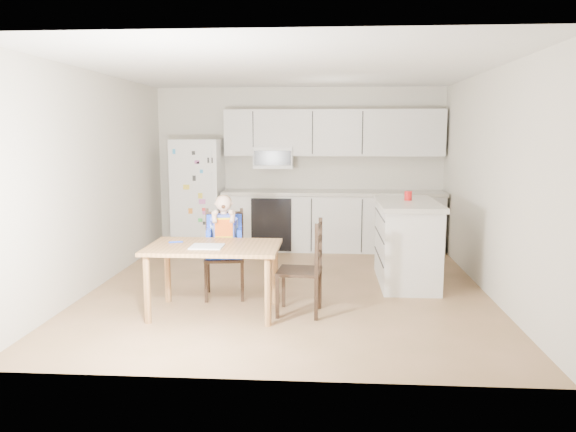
% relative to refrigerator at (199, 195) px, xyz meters
% --- Properties ---
extents(room, '(4.52, 5.01, 2.51)m').
position_rel_refrigerator_xyz_m(room, '(1.55, -1.67, 0.40)').
color(room, olive).
rests_on(room, ground).
extents(refrigerator, '(0.72, 0.70, 1.70)m').
position_rel_refrigerator_xyz_m(refrigerator, '(0.00, 0.00, 0.00)').
color(refrigerator, silver).
rests_on(refrigerator, ground).
extents(kitchen_run, '(3.37, 0.62, 2.15)m').
position_rel_refrigerator_xyz_m(kitchen_run, '(2.05, 0.09, 0.03)').
color(kitchen_run, silver).
rests_on(kitchen_run, ground).
extents(kitchen_island, '(0.71, 1.35, 0.99)m').
position_rel_refrigerator_xyz_m(kitchen_island, '(2.95, -1.84, -0.35)').
color(kitchen_island, silver).
rests_on(kitchen_island, ground).
extents(red_cup, '(0.09, 0.09, 0.11)m').
position_rel_refrigerator_xyz_m(red_cup, '(2.97, -1.73, 0.20)').
color(red_cup, red).
rests_on(red_cup, kitchen_island).
extents(dining_table, '(1.30, 0.84, 0.70)m').
position_rel_refrigerator_xyz_m(dining_table, '(0.87, -3.14, -0.25)').
color(dining_table, brown).
rests_on(dining_table, ground).
extents(napkin, '(0.31, 0.27, 0.01)m').
position_rel_refrigerator_xyz_m(napkin, '(0.83, -3.23, -0.15)').
color(napkin, '#BCBBC1').
rests_on(napkin, dining_table).
extents(toddler_spoon, '(0.12, 0.06, 0.02)m').
position_rel_refrigerator_xyz_m(toddler_spoon, '(0.45, -3.05, -0.14)').
color(toddler_spoon, blue).
rests_on(toddler_spoon, dining_table).
extents(chair_booster, '(0.49, 0.49, 1.13)m').
position_rel_refrigerator_xyz_m(chair_booster, '(0.87, -2.52, -0.17)').
color(chair_booster, black).
rests_on(chair_booster, ground).
extents(chair_side, '(0.45, 0.45, 0.95)m').
position_rel_refrigerator_xyz_m(chair_side, '(1.82, -3.10, -0.31)').
color(chair_side, black).
rests_on(chair_side, ground).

